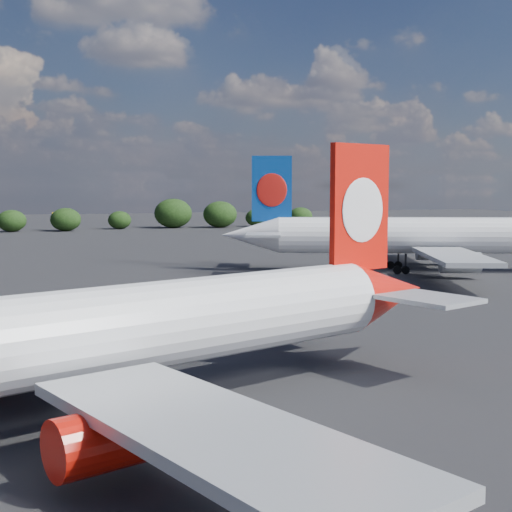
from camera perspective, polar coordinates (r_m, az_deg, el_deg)
name	(u,v)px	position (r m, az deg, el deg)	size (l,w,h in m)	color
ground	(28,286)	(100.50, -17.78, -2.28)	(500.00, 500.00, 0.00)	black
qantas_airliner	(134,330)	(42.26, -9.75, -5.88)	(48.95, 47.04, 16.44)	white
china_southern_airliner	(404,236)	(113.61, 11.79, 1.54)	(53.40, 51.36, 18.03)	white
billboard_yellow	(61,218)	(222.21, -15.36, 2.99)	(5.00, 0.30, 5.50)	yellow
horizon_treeline	(14,218)	(220.85, -18.82, 2.87)	(201.52, 15.78, 9.32)	black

